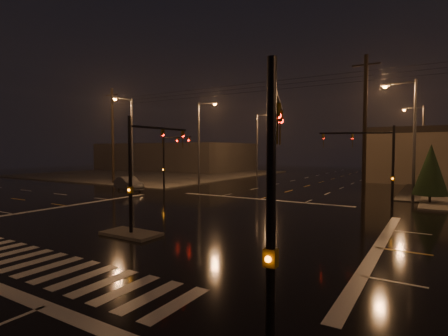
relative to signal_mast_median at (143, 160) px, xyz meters
The scene contains 19 objects.
ground 4.85m from the signal_mast_median, 90.00° to the left, with size 140.00×140.00×0.00m, color black.
sidewalk_nw 44.80m from the signal_mast_median, 132.21° to the left, with size 36.00×36.00×0.12m, color #4D4B45.
median_island 3.79m from the signal_mast_median, 90.00° to the right, with size 3.00×1.60×0.15m, color #4D4B45.
crosswalk 7.01m from the signal_mast_median, 90.00° to the right, with size 15.00×2.60×0.01m, color beige.
stop_bar_far 14.56m from the signal_mast_median, 90.00° to the left, with size 16.00×0.50×0.01m, color beige.
commercial_block 57.07m from the signal_mast_median, 127.83° to the left, with size 30.00×18.00×5.60m, color #443F3C.
signal_mast_median is the anchor object (origin of this frame).
signal_mast_ne 16.27m from the signal_mast_median, 54.28° to the left, with size 4.84×1.86×6.00m.
signal_mast_nw 16.27m from the signal_mast_median, 125.72° to the left, with size 4.84×1.86×6.00m.
signal_mast_se 12.22m from the signal_mast_median, 33.15° to the right, with size 1.55×3.87×6.00m.
streetlight_1 23.94m from the signal_mast_median, 117.96° to the left, with size 2.77×0.32×10.00m.
streetlight_2 38.78m from the signal_mast_median, 106.79° to the left, with size 2.77×0.32×10.00m.
streetlight_3 22.20m from the signal_mast_median, 59.61° to the left, with size 2.77×0.32×10.00m.
streetlight_4 40.69m from the signal_mast_median, 74.03° to the left, with size 2.77×0.32×10.00m.
streetlight_5 21.53m from the signal_mast_median, 138.30° to the left, with size 0.32×2.77×10.00m.
utility_pole_0 27.95m from the signal_mast_median, 142.19° to the left, with size 2.20×0.32×12.00m.
utility_pole_1 19.00m from the signal_mast_median, 64.89° to the left, with size 2.20×0.32×12.00m.
conifer_0 22.77m from the signal_mast_median, 56.05° to the left, with size 2.61×2.61×4.78m.
car_crossing 19.63m from the signal_mast_median, 139.05° to the left, with size 1.53×4.39×1.45m, color #52545A.
Camera 1 is at (13.10, -16.43, 4.31)m, focal length 28.00 mm.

